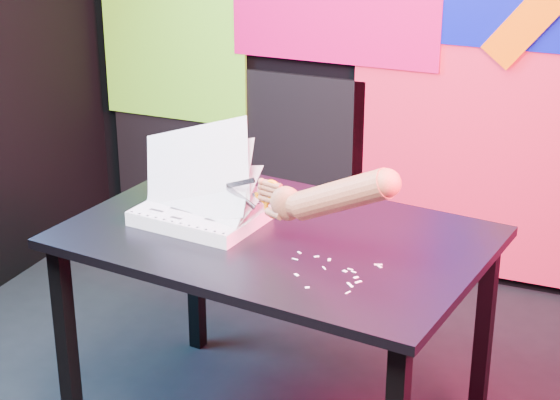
% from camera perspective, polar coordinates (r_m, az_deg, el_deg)
% --- Properties ---
extents(room, '(3.01, 3.01, 2.71)m').
position_cam_1_polar(room, '(2.66, -2.35, 9.57)').
color(room, black).
rests_on(room, ground).
extents(backdrop, '(2.88, 0.05, 2.08)m').
position_cam_1_polar(backdrop, '(4.07, 7.46, 8.02)').
color(backdrop, red).
rests_on(backdrop, ground).
extents(work_table, '(1.35, 0.98, 0.75)m').
position_cam_1_polar(work_table, '(2.91, -0.21, -3.54)').
color(work_table, black).
rests_on(work_table, ground).
extents(printout_stack, '(0.45, 0.32, 0.36)m').
position_cam_1_polar(printout_stack, '(2.96, -4.91, -0.75)').
color(printout_stack, white).
rests_on(printout_stack, work_table).
extents(scissors, '(0.21, 0.06, 0.12)m').
position_cam_1_polar(scissors, '(2.77, -0.70, 0.11)').
color(scissors, '#A8A8A8').
rests_on(scissors, printout_stack).
extents(hand_forearm, '(0.46, 0.17, 0.24)m').
position_cam_1_polar(hand_forearm, '(2.62, 3.19, 0.24)').
color(hand_forearm, '#AB5D3B').
rests_on(hand_forearm, work_table).
extents(paper_clippings, '(0.26, 0.23, 0.00)m').
position_cam_1_polar(paper_clippings, '(2.64, 3.68, -4.37)').
color(paper_clippings, white).
rests_on(paper_clippings, work_table).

